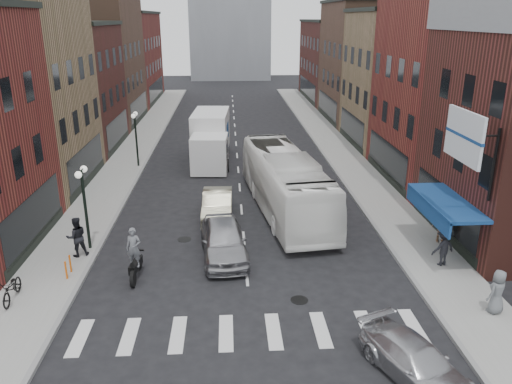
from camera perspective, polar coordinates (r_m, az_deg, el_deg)
ground at (r=20.95m, az=-0.94°, el=-10.99°), size 160.00×160.00×0.00m
sidewalk_left at (r=42.15m, az=-13.87°, el=4.35°), size 3.00×74.00×0.15m
sidewalk_right at (r=42.43m, az=9.38°, el=4.76°), size 3.00×74.00×0.15m
curb_left at (r=41.92m, az=-11.84°, el=4.32°), size 0.20×74.00×0.16m
curb_right at (r=42.15m, az=7.38°, el=4.65°), size 0.20×74.00×0.16m
crosswalk_stripes at (r=18.43m, az=-0.54°, el=-15.70°), size 12.00×2.20×0.01m
bldg_left_mid_b at (r=44.76m, az=-22.30°, el=10.98°), size 10.30×10.20×10.30m
bldg_left_far_a at (r=55.10m, az=-18.90°, el=14.27°), size 10.30×12.20×13.30m
bldg_left_far_b at (r=68.75m, az=-15.78°, el=14.55°), size 10.30×16.20×11.30m
bldg_right_mid_a at (r=35.87m, az=23.26°, el=12.35°), size 10.30×10.20×14.30m
bldg_right_mid_b at (r=45.17m, az=17.49°, el=12.23°), size 10.30×10.20×11.30m
bldg_right_far_a at (r=55.52m, az=13.58°, el=14.26°), size 10.30×12.20×12.30m
bldg_right_far_b at (r=69.09m, az=10.20°, el=14.56°), size 10.30×16.20×10.30m
awning_blue at (r=24.06m, az=20.52°, el=-1.23°), size 1.80×5.00×0.78m
billboard_sign at (r=21.23m, az=22.86°, el=5.73°), size 1.52×3.00×3.70m
streetlamp_near at (r=24.31m, az=-19.10°, el=-0.15°), size 0.32×1.22×4.11m
streetlamp_far at (r=37.48m, az=-13.61°, el=7.01°), size 0.32×1.22×4.11m
bike_rack at (r=22.88m, az=-20.67°, el=-8.01°), size 0.08×0.68×0.80m
box_truck at (r=38.32m, az=-5.21°, el=6.07°), size 2.94×8.64×3.70m
motorcycle_rider at (r=21.85m, az=-13.72°, el=-7.01°), size 0.68×2.28×2.32m
transit_bus at (r=28.34m, az=3.36°, el=1.08°), size 4.43×12.55×3.42m
sedan_left_near at (r=23.21m, az=-3.72°, el=-5.48°), size 2.46×5.16×1.70m
sedan_left_far at (r=27.74m, az=-4.43°, el=-1.46°), size 1.67×4.59×1.51m
curb_car at (r=16.86m, az=17.81°, el=-18.01°), size 3.17×4.53×1.22m
parked_bicycle at (r=21.85m, az=-26.11°, el=-9.87°), size 0.76×1.92×0.99m
ped_left_solo at (r=24.31m, az=-19.81°, el=-4.84°), size 1.06×0.86×1.89m
ped_right_a at (r=23.59m, az=20.61°, el=-5.95°), size 1.21×0.83×1.70m
ped_right_b at (r=25.91m, az=20.47°, el=-3.79°), size 1.04×0.80×1.58m
ped_right_c at (r=20.78m, az=25.88°, el=-10.21°), size 1.00×0.88×1.72m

